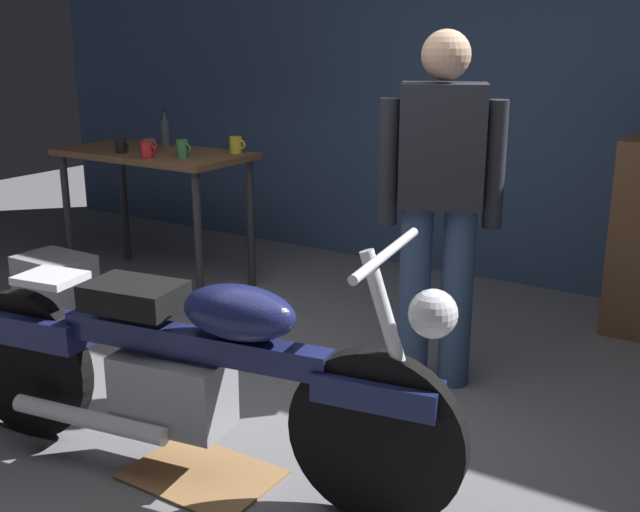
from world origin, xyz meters
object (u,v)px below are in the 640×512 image
at_px(mug_black_matte, 121,146).
at_px(bottle, 165,131).
at_px(person_standing, 440,197).
at_px(mug_red_diner, 147,150).
at_px(mug_green_speckled, 182,149).
at_px(mug_yellow_tall, 236,145).
at_px(storage_bin, 56,283).
at_px(motorcycle, 186,367).
at_px(mug_brown_stoneware, 149,146).

height_order(mug_black_matte, bottle, bottle).
relative_size(person_standing, bottle, 6.93).
bearing_deg(mug_red_diner, mug_black_matte, 168.55).
distance_m(mug_green_speckled, mug_red_diner, 0.22).
bearing_deg(bottle, mug_yellow_tall, 0.04).
xyz_separation_m(mug_green_speckled, mug_yellow_tall, (0.15, 0.34, -0.00)).
bearing_deg(storage_bin, bottle, 86.98).
bearing_deg(person_standing, mug_black_matte, -30.39).
relative_size(motorcycle, mug_yellow_tall, 18.45).
xyz_separation_m(person_standing, bottle, (-2.34, 0.67, 0.07)).
distance_m(mug_red_diner, mug_black_matte, 0.29).
relative_size(mug_yellow_tall, mug_brown_stoneware, 1.03).
distance_m(mug_yellow_tall, mug_black_matte, 0.74).
height_order(mug_yellow_tall, bottle, bottle).
bearing_deg(motorcycle, mug_black_matte, 131.93).
relative_size(person_standing, mug_green_speckled, 14.76).
relative_size(person_standing, mug_yellow_tall, 14.19).
relative_size(storage_bin, mug_black_matte, 4.25).
bearing_deg(bottle, mug_black_matte, -90.51).
bearing_deg(mug_green_speckled, mug_red_diner, -145.24).
height_order(storage_bin, bottle, bottle).
relative_size(storage_bin, mug_yellow_tall, 3.74).
relative_size(mug_yellow_tall, bottle, 0.49).
bearing_deg(mug_yellow_tall, mug_black_matte, -147.02).
height_order(mug_red_diner, bottle, bottle).
relative_size(mug_red_diner, mug_brown_stoneware, 0.99).
relative_size(storage_bin, mug_red_diner, 3.88).
distance_m(storage_bin, mug_black_matte, 0.96).
xyz_separation_m(person_standing, mug_red_diner, (-2.06, 0.21, 0.03)).
height_order(mug_yellow_tall, mug_red_diner, mug_yellow_tall).
bearing_deg(mug_black_matte, motorcycle, -38.78).
bearing_deg(mug_yellow_tall, mug_red_diner, -125.69).
bearing_deg(mug_black_matte, mug_yellow_tall, 32.98).
xyz_separation_m(storage_bin, mug_red_diner, (0.34, 0.51, 0.78)).
height_order(mug_red_diner, mug_black_matte, mug_red_diner).
distance_m(motorcycle, storage_bin, 2.19).
bearing_deg(mug_black_matte, mug_red_diner, -11.45).
distance_m(motorcycle, mug_brown_stoneware, 2.46).
height_order(storage_bin, mug_brown_stoneware, mug_brown_stoneware).
height_order(mug_green_speckled, mug_brown_stoneware, mug_green_speckled).
height_order(mug_green_speckled, mug_black_matte, mug_green_speckled).
xyz_separation_m(mug_red_diner, mug_black_matte, (-0.29, 0.06, -0.01)).
height_order(mug_green_speckled, mug_red_diner, mug_green_speckled).
distance_m(motorcycle, mug_red_diner, 2.24).
xyz_separation_m(storage_bin, mug_brown_stoneware, (0.18, 0.68, 0.77)).
height_order(person_standing, mug_brown_stoneware, person_standing).
bearing_deg(person_standing, mug_red_diner, -29.68).
xyz_separation_m(motorcycle, mug_red_diner, (-1.61, 1.47, 0.50)).
distance_m(mug_yellow_tall, mug_brown_stoneware, 0.57).
xyz_separation_m(storage_bin, mug_yellow_tall, (0.67, 0.97, 0.78)).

